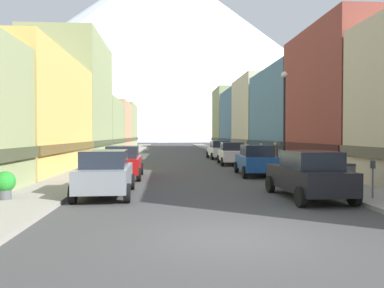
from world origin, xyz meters
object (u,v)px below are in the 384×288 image
Objects in this scene: car_left_1 at (123,162)px; car_left_0 at (105,173)px; car_right_3 at (219,150)px; pedestrian_0 at (261,154)px; car_right_0 at (309,175)px; car_right_1 at (256,160)px; trash_bin_right at (349,175)px; pedestrian_1 at (275,155)px; streetlamp_right at (284,107)px; parking_meter_near at (373,174)px; car_right_2 at (232,153)px; potted_plant_0 at (5,183)px.

car_left_0 is at bearing -89.99° from car_left_1.
car_right_3 reaches higher than pedestrian_0.
car_right_0 and car_right_3 have the same top height.
car_right_1 is 6.68m from trash_bin_right.
pedestrian_1 is (-0.10, 10.70, 0.29)m from trash_bin_right.
pedestrian_1 is at bearing -77.44° from car_right_3.
car_right_0 is (7.60, -7.38, 0.00)m from car_left_1.
pedestrian_0 is at bearing 84.27° from streetlamp_right.
car_right_3 reaches higher than parking_meter_near.
parking_meter_near is (9.55, -8.31, 0.11)m from car_left_1.
pedestrian_1 is 5.82m from streetlamp_right.
parking_meter_near is (1.95, -17.45, 0.11)m from car_right_2.
car_right_0 is 2.62× the size of pedestrian_1.
trash_bin_right is at bearing -80.25° from streetlamp_right.
car_left_1 is at bearing -173.40° from car_right_1.
streetlamp_right is (1.55, -8.62, 3.09)m from car_right_2.
parking_meter_near is 1.38× the size of potted_plant_0.
car_right_2 is 2.91× the size of pedestrian_0.
car_right_3 is at bearing 71.44° from car_left_0.
parking_meter_near is 9.33m from streetlamp_right.
car_right_2 is at bearing 50.26° from car_left_1.
parking_meter_near is 0.78× the size of pedestrian_1.
pedestrian_0 is 0.26× the size of streetlamp_right.
car_left_0 is 6.24m from car_left_1.
car_right_3 is at bearing 89.98° from car_right_1.
car_left_1 is at bearing -151.74° from pedestrian_1.
trash_bin_right is (10.15, 0.95, -0.26)m from car_left_0.
car_right_3 is (0.00, 15.51, 0.00)m from car_right_1.
car_right_2 is at bearing 96.37° from parking_meter_near.
streetlamp_right is (-0.90, -4.88, 3.05)m from pedestrian_1.
potted_plant_0 is at bearing -135.41° from pedestrian_1.
car_right_1 is 15.51m from car_right_3.
car_left_1 is at bearing -114.88° from car_right_3.
parking_meter_near is (1.95, -24.70, 0.11)m from car_right_3.
car_right_1 is 1.00× the size of car_right_2.
car_left_0 is 3.35× the size of parking_meter_near.
car_right_2 is 19.97m from potted_plant_0.
car_right_0 is 3.30m from trash_bin_right.
streetlamp_right is (1.55, -15.87, 3.09)m from car_right_3.
pedestrian_1 is (2.45, 12.78, 0.04)m from car_right_0.
car_right_0 and car_right_2 have the same top height.
car_right_2 is 7.25m from car_right_3.
pedestrian_0 is 9.54m from streetlamp_right.
car_left_1 is 11.41m from pedestrian_1.
pedestrian_1 is (13.25, 13.06, 0.24)m from potted_plant_0.
car_right_0 is 4.61× the size of potted_plant_0.
car_left_1 is 7.65m from car_right_1.
streetlamp_right reaches higher than car_left_1.
pedestrian_1 is at bearing -56.81° from car_right_2.
car_left_0 is at bearing -174.65° from trash_bin_right.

